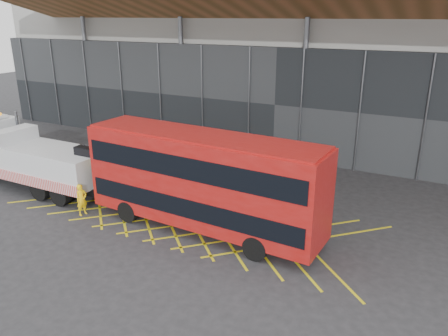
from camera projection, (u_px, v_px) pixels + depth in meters
The scene contains 6 objects.
ground_plane at pixel (164, 208), 24.21m from camera, with size 120.00×120.00×0.00m, color #29292B.
road_markings at pixel (188, 214), 23.50m from camera, with size 19.96×7.16×0.01m.
construction_building at pixel (308, 30), 35.74m from camera, with size 55.00×23.97×18.00m.
recovery_truck at pixel (26, 156), 26.64m from camera, with size 12.42×2.99×4.34m.
bus_towed at pixel (202, 178), 20.94m from camera, with size 12.22×3.45×4.92m.
worker at pixel (82, 200), 23.21m from camera, with size 0.63×0.41×1.72m, color yellow.
Camera 1 is at (13.20, -18.00, 10.19)m, focal length 35.00 mm.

